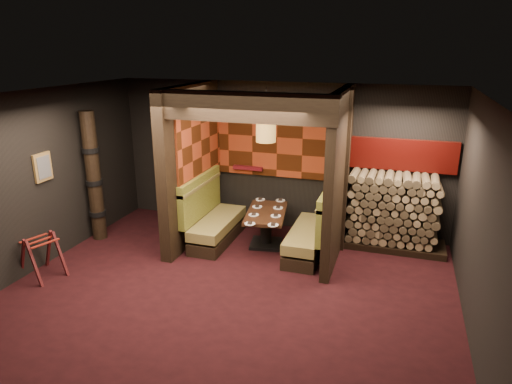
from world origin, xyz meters
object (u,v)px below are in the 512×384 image
object	(u,v)px
dining_table	(266,224)
pendant_lamp	(266,129)
booth_bench_left	(212,220)
firewood_stack	(397,212)
luggage_rack	(41,254)
booth_bench_right	(313,232)
totem_column	(94,178)

from	to	relation	value
dining_table	pendant_lamp	xyz separation A→B (m)	(0.00, -0.05, 1.73)
booth_bench_left	pendant_lamp	xyz separation A→B (m)	(1.01, 0.04, 1.76)
pendant_lamp	firewood_stack	distance (m)	2.76
booth_bench_left	pendant_lamp	bearing A→B (deg)	2.20
luggage_rack	booth_bench_right	bearing A→B (deg)	28.30
booth_bench_right	dining_table	distance (m)	0.89
booth_bench_left	dining_table	bearing A→B (deg)	5.02
booth_bench_left	booth_bench_right	world-z (taller)	same
luggage_rack	totem_column	bearing A→B (deg)	92.95
pendant_lamp	totem_column	world-z (taller)	pendant_lamp
totem_column	luggage_rack	bearing A→B (deg)	-87.05
booth_bench_right	dining_table	world-z (taller)	booth_bench_right
booth_bench_left	firewood_stack	xyz separation A→B (m)	(3.25, 0.70, 0.28)
booth_bench_left	luggage_rack	bearing A→B (deg)	-133.71
booth_bench_left	pendant_lamp	world-z (taller)	pendant_lamp
booth_bench_right	firewood_stack	size ratio (longest dim) A/B	0.92
totem_column	firewood_stack	bearing A→B (deg)	13.19
luggage_rack	totem_column	distance (m)	1.76
dining_table	firewood_stack	bearing A→B (deg)	15.29
booth_bench_right	luggage_rack	bearing A→B (deg)	-151.70
luggage_rack	firewood_stack	xyz separation A→B (m)	(5.25, 2.80, 0.31)
booth_bench_left	totem_column	world-z (taller)	totem_column
booth_bench_left	dining_table	size ratio (longest dim) A/B	1.20
luggage_rack	totem_column	xyz separation A→B (m)	(-0.08, 1.55, 0.82)
booth_bench_right	totem_column	world-z (taller)	totem_column
firewood_stack	booth_bench_left	bearing A→B (deg)	-167.83
booth_bench_left	pendant_lamp	size ratio (longest dim) A/B	1.74
booth_bench_right	luggage_rack	world-z (taller)	booth_bench_right
pendant_lamp	luggage_rack	xyz separation A→B (m)	(-3.02, -2.14, -1.79)
booth_bench_left	booth_bench_right	distance (m)	1.89
pendant_lamp	firewood_stack	world-z (taller)	pendant_lamp
booth_bench_right	totem_column	distance (m)	4.10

